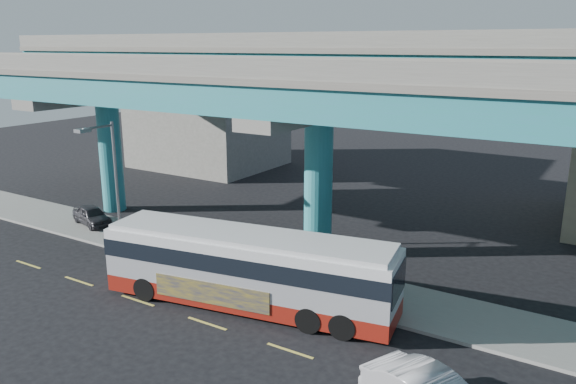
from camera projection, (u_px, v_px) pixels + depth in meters
The scene contains 9 objects.
ground at pixel (212, 321), 23.23m from camera, with size 120.00×120.00×0.00m, color black.
sidewalk at pixel (283, 274), 27.72m from camera, with size 70.00×4.00×0.15m, color gray.
lane_markings at pixel (207, 323), 22.98m from camera, with size 58.00×0.12×0.01m.
viaduct at pixel (321, 84), 28.36m from camera, with size 52.00×12.40×11.70m.
building_concrete at pixel (208, 117), 52.00m from camera, with size 12.00×10.00×9.00m, color gray.
transit_bus at pixel (249, 267), 24.10m from camera, with size 13.25×4.97×3.33m.
parked_car at pixel (92, 215), 35.01m from camera, with size 3.67×2.25×1.17m, color #2F2E33.
street_lamp at pixel (107, 167), 29.87m from camera, with size 0.50×2.31×6.96m.
stop_sign at pixel (377, 271), 23.35m from camera, with size 0.55×0.56×2.51m.
Camera 1 is at (13.84, -16.22, 11.10)m, focal length 35.00 mm.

